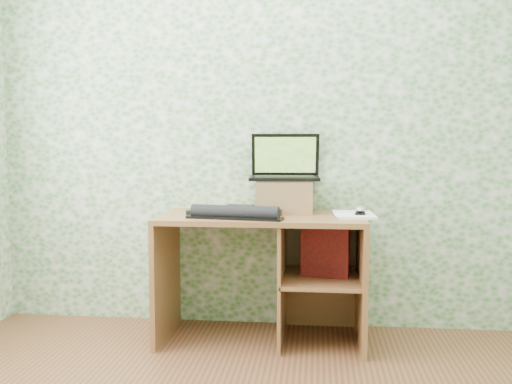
# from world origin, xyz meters

# --- Properties ---
(wall_back) EXTENTS (3.50, 0.00, 3.50)m
(wall_back) POSITION_xyz_m (0.00, 1.75, 1.30)
(wall_back) COLOR silver
(wall_back) RESTS_ON ground
(desk) EXTENTS (1.20, 0.60, 0.75)m
(desk) POSITION_xyz_m (0.08, 1.47, 0.48)
(desk) COLOR brown
(desk) RESTS_ON floor
(riser) EXTENTS (0.35, 0.30, 0.20)m
(riser) POSITION_xyz_m (0.12, 1.58, 0.85)
(riser) COLOR brown
(riser) RESTS_ON desk
(laptop) EXTENTS (0.44, 0.32, 0.28)m
(laptop) POSITION_xyz_m (0.12, 1.63, 1.02)
(laptop) COLOR black
(laptop) RESTS_ON riser
(keyboard) EXTENTS (0.56, 0.35, 0.08)m
(keyboard) POSITION_xyz_m (-0.13, 1.33, 0.78)
(keyboard) COLOR black
(keyboard) RESTS_ON desk
(headphones) EXTENTS (0.22, 0.19, 0.03)m
(headphones) POSITION_xyz_m (-0.34, 1.43, 0.76)
(headphones) COLOR black
(headphones) RESTS_ON desk
(notepad) EXTENTS (0.25, 0.34, 0.02)m
(notepad) POSITION_xyz_m (0.54, 1.45, 0.76)
(notepad) COLOR white
(notepad) RESTS_ON desk
(mouse) EXTENTS (0.08, 0.12, 0.04)m
(mouse) POSITION_xyz_m (0.57, 1.43, 0.78)
(mouse) COLOR #B7B7B9
(mouse) RESTS_ON notepad
(pen) EXTENTS (0.06, 0.13, 0.01)m
(pen) POSITION_xyz_m (0.59, 1.54, 0.77)
(pen) COLOR black
(pen) RESTS_ON notepad
(red_box) EXTENTS (0.29, 0.13, 0.33)m
(red_box) POSITION_xyz_m (0.37, 1.44, 0.56)
(red_box) COLOR maroon
(red_box) RESTS_ON desk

